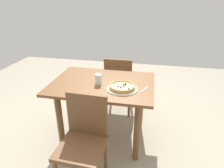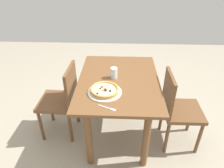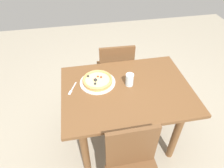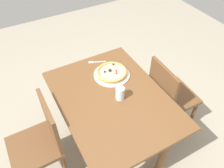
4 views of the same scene
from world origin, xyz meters
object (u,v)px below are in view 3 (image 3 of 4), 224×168
object	(u,v)px
plate	(98,82)
pizza	(97,80)
drinking_glass	(130,80)
dining_table	(126,100)
fork	(72,89)
chair_near	(115,71)

from	to	relation	value
plate	pizza	size ratio (longest dim) A/B	1.19
plate	drinking_glass	size ratio (longest dim) A/B	2.79
dining_table	fork	bearing A→B (deg)	-9.52
plate	fork	distance (m)	0.24
pizza	fork	xyz separation A→B (m)	(0.23, 0.05, -0.03)
chair_near	pizza	world-z (taller)	chair_near
plate	pizza	xyz separation A→B (m)	(0.00, -0.00, 0.03)
plate	fork	xyz separation A→B (m)	(0.23, 0.05, -0.00)
chair_near	drinking_glass	xyz separation A→B (m)	(-0.01, 0.58, 0.34)
dining_table	chair_near	distance (m)	0.64
drinking_glass	dining_table	bearing A→B (deg)	55.43
chair_near	pizza	xyz separation A→B (m)	(0.26, 0.50, 0.31)
pizza	fork	size ratio (longest dim) A/B	1.72
plate	pizza	distance (m)	0.03
chair_near	drinking_glass	bearing A→B (deg)	-86.71
chair_near	plate	distance (m)	0.64
dining_table	pizza	world-z (taller)	pizza
chair_near	fork	size ratio (longest dim) A/B	5.62
dining_table	pizza	xyz separation A→B (m)	(0.24, -0.13, 0.18)
drinking_glass	chair_near	bearing A→B (deg)	-88.89
dining_table	fork	size ratio (longest dim) A/B	7.23
dining_table	plate	world-z (taller)	plate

